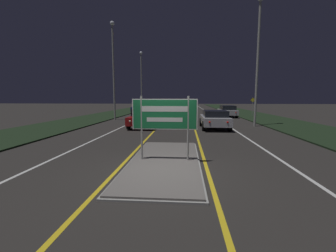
{
  "coord_description": "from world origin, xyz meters",
  "views": [
    {
      "loc": [
        0.71,
        -6.87,
        2.26
      ],
      "look_at": [
        0.0,
        2.29,
        1.11
      ],
      "focal_mm": 24.0,
      "sensor_mm": 36.0,
      "label": 1
    }
  ],
  "objects_px": {
    "streetlight_right_near": "(258,45)",
    "car_approaching_1": "(140,108)",
    "warning_sign": "(253,105)",
    "car_receding_1": "(227,111)",
    "car_approaching_0": "(144,117)",
    "streetlight_left_near": "(113,63)",
    "car_receding_0": "(215,119)",
    "highway_sign": "(165,116)",
    "streetlight_left_far": "(141,76)"
  },
  "relations": [
    {
      "from": "highway_sign",
      "to": "car_receding_1",
      "type": "height_order",
      "value": "highway_sign"
    },
    {
      "from": "car_receding_1",
      "to": "car_approaching_1",
      "type": "height_order",
      "value": "car_approaching_1"
    },
    {
      "from": "car_receding_0",
      "to": "car_approaching_1",
      "type": "xyz_separation_m",
      "value": [
        -8.81,
        15.88,
        0.02
      ]
    },
    {
      "from": "warning_sign",
      "to": "car_receding_1",
      "type": "bearing_deg",
      "value": -161.62
    },
    {
      "from": "streetlight_left_near",
      "to": "car_receding_1",
      "type": "height_order",
      "value": "streetlight_left_near"
    },
    {
      "from": "car_receding_0",
      "to": "car_approaching_0",
      "type": "height_order",
      "value": "car_approaching_0"
    },
    {
      "from": "streetlight_right_near",
      "to": "car_approaching_1",
      "type": "xyz_separation_m",
      "value": [
        -12.2,
        14.26,
        -5.56
      ]
    },
    {
      "from": "streetlight_right_near",
      "to": "warning_sign",
      "type": "height_order",
      "value": "streetlight_right_near"
    },
    {
      "from": "streetlight_left_near",
      "to": "car_approaching_0",
      "type": "height_order",
      "value": "streetlight_left_near"
    },
    {
      "from": "car_approaching_1",
      "to": "warning_sign",
      "type": "relative_size",
      "value": 1.99
    },
    {
      "from": "car_approaching_1",
      "to": "streetlight_left_far",
      "type": "bearing_deg",
      "value": 94.98
    },
    {
      "from": "streetlight_right_near",
      "to": "car_receding_0",
      "type": "height_order",
      "value": "streetlight_right_near"
    },
    {
      "from": "streetlight_left_far",
      "to": "streetlight_right_near",
      "type": "bearing_deg",
      "value": -53.46
    },
    {
      "from": "streetlight_right_near",
      "to": "car_approaching_0",
      "type": "bearing_deg",
      "value": -172.5
    },
    {
      "from": "streetlight_right_near",
      "to": "car_receding_0",
      "type": "xyz_separation_m",
      "value": [
        -3.39,
        -1.62,
        -5.58
      ]
    },
    {
      "from": "car_receding_0",
      "to": "warning_sign",
      "type": "xyz_separation_m",
      "value": [
        6.08,
        11.62,
        0.69
      ]
    },
    {
      "from": "streetlight_right_near",
      "to": "car_approaching_1",
      "type": "bearing_deg",
      "value": 130.56
    },
    {
      "from": "streetlight_left_far",
      "to": "car_receding_0",
      "type": "height_order",
      "value": "streetlight_left_far"
    },
    {
      "from": "highway_sign",
      "to": "car_receding_0",
      "type": "xyz_separation_m",
      "value": [
        2.87,
        9.05,
        -0.9
      ]
    },
    {
      "from": "highway_sign",
      "to": "streetlight_right_near",
      "type": "xyz_separation_m",
      "value": [
        6.26,
        10.67,
        4.68
      ]
    },
    {
      "from": "streetlight_left_near",
      "to": "streetlight_left_far",
      "type": "height_order",
      "value": "streetlight_left_near"
    },
    {
      "from": "streetlight_left_near",
      "to": "warning_sign",
      "type": "height_order",
      "value": "streetlight_left_near"
    },
    {
      "from": "streetlight_right_near",
      "to": "car_approaching_1",
      "type": "distance_m",
      "value": 19.57
    },
    {
      "from": "car_approaching_1",
      "to": "warning_sign",
      "type": "height_order",
      "value": "warning_sign"
    },
    {
      "from": "car_receding_0",
      "to": "car_approaching_0",
      "type": "bearing_deg",
      "value": 174.99
    },
    {
      "from": "car_receding_0",
      "to": "car_approaching_0",
      "type": "xyz_separation_m",
      "value": [
        -5.37,
        0.47,
        0.02
      ]
    },
    {
      "from": "streetlight_left_far",
      "to": "car_approaching_1",
      "type": "xyz_separation_m",
      "value": [
        0.22,
        -2.5,
        -4.85
      ]
    },
    {
      "from": "streetlight_left_near",
      "to": "car_receding_0",
      "type": "distance_m",
      "value": 12.3
    },
    {
      "from": "streetlight_left_near",
      "to": "car_approaching_1",
      "type": "distance_m",
      "value": 11.08
    },
    {
      "from": "car_approaching_0",
      "to": "warning_sign",
      "type": "xyz_separation_m",
      "value": [
        11.46,
        11.15,
        0.67
      ]
    },
    {
      "from": "warning_sign",
      "to": "car_receding_0",
      "type": "bearing_deg",
      "value": -117.64
    },
    {
      "from": "streetlight_left_far",
      "to": "warning_sign",
      "type": "relative_size",
      "value": 4.2
    },
    {
      "from": "streetlight_right_near",
      "to": "car_receding_1",
      "type": "height_order",
      "value": "streetlight_right_near"
    },
    {
      "from": "streetlight_left_near",
      "to": "streetlight_right_near",
      "type": "bearing_deg",
      "value": -18.94
    },
    {
      "from": "car_approaching_1",
      "to": "streetlight_right_near",
      "type": "bearing_deg",
      "value": -49.44
    },
    {
      "from": "highway_sign",
      "to": "car_receding_1",
      "type": "xyz_separation_m",
      "value": [
        5.71,
        19.59,
        -0.91
      ]
    },
    {
      "from": "highway_sign",
      "to": "streetlight_left_far",
      "type": "xyz_separation_m",
      "value": [
        -6.16,
        27.43,
        3.97
      ]
    },
    {
      "from": "highway_sign",
      "to": "streetlight_left_near",
      "type": "bearing_deg",
      "value": 113.58
    },
    {
      "from": "highway_sign",
      "to": "warning_sign",
      "type": "xyz_separation_m",
      "value": [
        8.96,
        20.67,
        -0.21
      ]
    },
    {
      "from": "car_receding_0",
      "to": "car_receding_1",
      "type": "distance_m",
      "value": 10.92
    },
    {
      "from": "car_approaching_0",
      "to": "car_approaching_1",
      "type": "distance_m",
      "value": 15.79
    },
    {
      "from": "car_receding_0",
      "to": "warning_sign",
      "type": "bearing_deg",
      "value": 62.36
    },
    {
      "from": "car_approaching_0",
      "to": "streetlight_left_far",
      "type": "bearing_deg",
      "value": 101.54
    },
    {
      "from": "car_receding_1",
      "to": "car_receding_0",
      "type": "bearing_deg",
      "value": -105.09
    },
    {
      "from": "car_approaching_0",
      "to": "car_approaching_1",
      "type": "xyz_separation_m",
      "value": [
        -3.44,
        15.41,
        0.0
      ]
    },
    {
      "from": "streetlight_left_far",
      "to": "car_receding_1",
      "type": "xyz_separation_m",
      "value": [
        11.87,
        -7.84,
        -4.88
      ]
    },
    {
      "from": "car_receding_1",
      "to": "car_approaching_0",
      "type": "distance_m",
      "value": 13.0
    },
    {
      "from": "streetlight_left_near",
      "to": "streetlight_left_far",
      "type": "relative_size",
      "value": 1.05
    },
    {
      "from": "car_approaching_0",
      "to": "streetlight_left_near",
      "type": "bearing_deg",
      "value": 126.26
    },
    {
      "from": "streetlight_left_near",
      "to": "car_receding_1",
      "type": "xyz_separation_m",
      "value": [
        12.29,
        4.51,
        -5.07
      ]
    }
  ]
}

